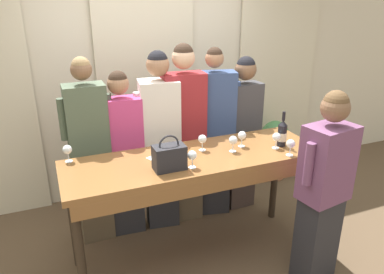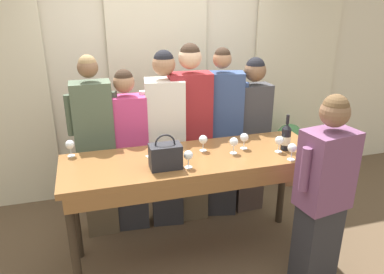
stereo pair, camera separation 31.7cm
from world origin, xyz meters
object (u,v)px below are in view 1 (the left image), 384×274
handbag (169,157)px  wine_glass_front_left (192,156)px  wine_glass_center_right (276,137)px  guest_navy_coat (213,133)px  wine_glass_back_left (233,141)px  guest_beige_cap (243,130)px  host_pouring (323,189)px  guest_cream_sweater (160,140)px  tasting_bar (196,170)px  wine_bottle (282,133)px  wine_glass_center_mid (291,144)px  potted_plant (274,148)px  guest_striped_shirt (184,133)px  wine_glass_center_left (242,136)px  wine_glass_front_mid (202,139)px  wine_glass_front_right (67,150)px  guest_olive_jacket (90,152)px  guest_pink_top (123,154)px

handbag → wine_glass_front_left: size_ratio=1.97×
wine_glass_center_right → guest_navy_coat: 0.81m
wine_glass_back_left → guest_beige_cap: size_ratio=0.08×
host_pouring → wine_glass_back_left: bearing=129.2°
guest_cream_sweater → guest_beige_cap: size_ratio=1.06×
tasting_bar → wine_bottle: (0.81, -0.05, 0.24)m
wine_glass_center_mid → potted_plant: size_ratio=0.18×
guest_striped_shirt → wine_glass_center_mid: bearing=-56.4°
wine_glass_center_left → guest_navy_coat: bearing=90.4°
wine_glass_front_left → wine_glass_front_mid: 0.36m
handbag → host_pouring: bearing=-23.8°
wine_bottle → handbag: wine_bottle is taller
wine_glass_front_right → guest_cream_sweater: 0.97m
wine_glass_front_left → guest_striped_shirt: 0.87m
wine_glass_center_left → wine_glass_center_mid: (0.28, -0.33, 0.00)m
wine_glass_front_left → guest_cream_sweater: guest_cream_sweater is taller
guest_olive_jacket → wine_glass_center_mid: bearing=-30.8°
handbag → wine_glass_front_right: handbag is taller
wine_glass_back_left → potted_plant: bearing=42.3°
tasting_bar → wine_glass_front_mid: 0.28m
wine_glass_front_left → wine_glass_center_left: (0.58, 0.23, 0.00)m
wine_glass_center_left → host_pouring: host_pouring is taller
wine_glass_front_right → guest_olive_jacket: bearing=58.2°
guest_beige_cap → tasting_bar: bearing=-141.3°
wine_glass_center_left → wine_glass_front_mid: bearing=171.6°
guest_cream_sweater → wine_glass_back_left: bearing=-55.7°
wine_glass_back_left → tasting_bar: bearing=178.9°
wine_glass_front_left → guest_cream_sweater: bearing=90.4°
guest_olive_jacket → potted_plant: bearing=10.8°
wine_glass_back_left → guest_cream_sweater: (-0.45, 0.66, -0.18)m
guest_striped_shirt → potted_plant: (1.43, 0.45, -0.57)m
wine_bottle → guest_navy_coat: guest_navy_coat is taller
wine_glass_center_left → wine_glass_center_mid: bearing=-49.1°
wine_glass_back_left → guest_pink_top: bearing=141.3°
tasting_bar → wine_glass_center_mid: bearing=-19.2°
guest_olive_jacket → host_pouring: guest_olive_jacket is taller
wine_glass_front_mid → wine_glass_center_mid: size_ratio=1.00×
guest_olive_jacket → wine_bottle: bearing=-23.8°
wine_bottle → potted_plant: (0.76, 1.16, -0.71)m
wine_glass_back_left → potted_plant: size_ratio=0.18×
guest_olive_jacket → guest_beige_cap: (1.61, 0.00, -0.01)m
tasting_bar → guest_olive_jacket: bearing=140.3°
wine_glass_center_left → host_pouring: 0.82m
wine_bottle → wine_glass_center_left: wine_bottle is taller
host_pouring → guest_olive_jacket: bearing=142.1°
wine_glass_center_mid → wine_glass_front_right: bearing=161.7°
wine_glass_back_left → guest_beige_cap: guest_beige_cap is taller
tasting_bar → wine_glass_center_left: bearing=7.8°
wine_glass_center_mid → host_pouring: bearing=-76.1°
tasting_bar → wine_glass_center_left: wine_glass_center_left is taller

